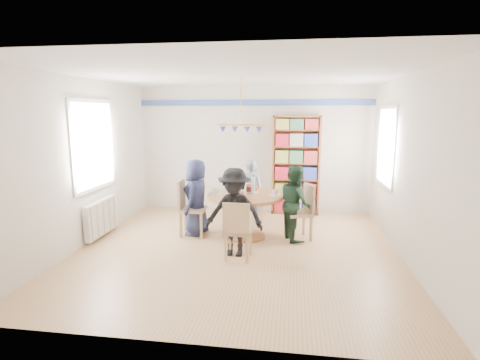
% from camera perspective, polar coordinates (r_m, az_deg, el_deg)
% --- Properties ---
extents(ground, '(5.00, 5.00, 0.00)m').
position_cam_1_polar(ground, '(6.04, -0.54, -10.53)').
color(ground, tan).
extents(room_shell, '(5.00, 5.00, 5.00)m').
position_cam_1_polar(room_shell, '(6.56, -1.69, 5.93)').
color(room_shell, white).
rests_on(room_shell, ground).
extents(radiator, '(0.12, 1.00, 0.60)m').
position_cam_1_polar(radiator, '(6.96, -20.33, -5.33)').
color(radiator, silver).
rests_on(radiator, ground).
extents(dining_table, '(1.30, 1.30, 0.75)m').
position_cam_1_polar(dining_table, '(6.47, 0.76, -3.94)').
color(dining_table, '#955531').
rests_on(dining_table, ground).
extents(chair_left, '(0.46, 0.46, 0.99)m').
position_cam_1_polar(chair_left, '(6.64, -7.91, -3.78)').
color(chair_left, tan).
rests_on(chair_left, ground).
extents(chair_right, '(0.53, 0.53, 0.95)m').
position_cam_1_polar(chair_right, '(6.49, 9.55, -4.37)').
color(chair_right, tan).
rests_on(chair_right, ground).
extents(chair_far, '(0.48, 0.48, 0.89)m').
position_cam_1_polar(chair_far, '(7.52, 1.82, -2.45)').
color(chair_far, tan).
rests_on(chair_far, ground).
extents(chair_near, '(0.41, 0.41, 0.88)m').
position_cam_1_polar(chair_near, '(5.48, -0.39, -7.35)').
color(chair_near, tan).
rests_on(chair_near, ground).
extents(person_left, '(0.48, 0.69, 1.34)m').
position_cam_1_polar(person_left, '(6.63, -6.67, -2.63)').
color(person_left, '#1B203C').
rests_on(person_left, ground).
extents(person_right, '(0.67, 0.75, 1.28)m').
position_cam_1_polar(person_right, '(6.39, 8.43, -3.46)').
color(person_right, '#172F1F').
rests_on(person_right, ground).
extents(person_far, '(0.47, 0.32, 1.25)m').
position_cam_1_polar(person_far, '(7.30, 1.66, -1.74)').
color(person_far, gray).
rests_on(person_far, ground).
extents(person_near, '(0.90, 0.56, 1.34)m').
position_cam_1_polar(person_near, '(5.61, -0.86, -4.94)').
color(person_near, black).
rests_on(person_near, ground).
extents(bookshelf, '(0.99, 0.30, 2.08)m').
position_cam_1_polar(bookshelf, '(8.00, 8.50, 2.11)').
color(bookshelf, brown).
rests_on(bookshelf, ground).
extents(tableware, '(1.23, 1.23, 0.32)m').
position_cam_1_polar(tableware, '(6.44, 0.56, -1.60)').
color(tableware, white).
rests_on(tableware, dining_table).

